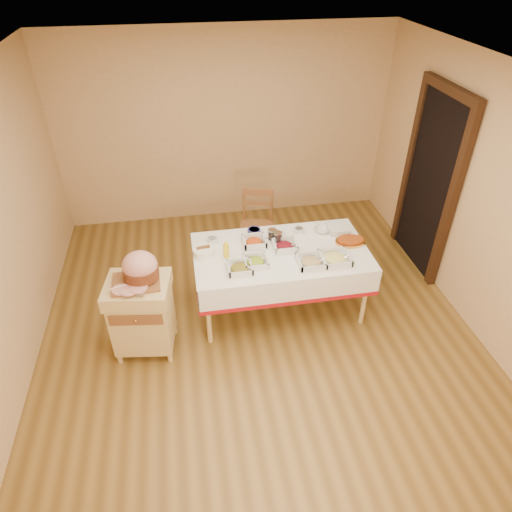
{
  "coord_description": "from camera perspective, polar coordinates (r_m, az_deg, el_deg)",
  "views": [
    {
      "loc": [
        -0.63,
        -3.5,
        3.48
      ],
      "look_at": [
        0.02,
        0.2,
        0.8
      ],
      "focal_mm": 32.0,
      "sensor_mm": 36.0,
      "label": 1
    }
  ],
  "objects": [
    {
      "name": "small_bowl_right",
      "position": [
        5.06,
        5.38,
        3.24
      ],
      "size": [
        0.11,
        0.11,
        0.05
      ],
      "color": "silver",
      "rests_on": "dining_table"
    },
    {
      "name": "small_bowl_left",
      "position": [
        4.89,
        -5.47,
        2.02
      ],
      "size": [
        0.12,
        0.12,
        0.05
      ],
      "color": "silver",
      "rests_on": "dining_table"
    },
    {
      "name": "serving_dish_f",
      "position": [
        4.78,
        3.61,
        1.28
      ],
      "size": [
        0.25,
        0.24,
        0.12
      ],
      "color": "silver",
      "rests_on": "dining_table"
    },
    {
      "name": "plate_stack",
      "position": [
        5.14,
        10.2,
        3.39
      ],
      "size": [
        0.23,
        0.23,
        0.07
      ],
      "color": "silver",
      "rests_on": "dining_table"
    },
    {
      "name": "doorway",
      "position": [
        5.74,
        20.97,
        8.77
      ],
      "size": [
        0.09,
        1.1,
        2.2
      ],
      "color": "black",
      "rests_on": "ground"
    },
    {
      "name": "bread_basket",
      "position": [
        4.7,
        -6.56,
        0.57
      ],
      "size": [
        0.23,
        0.23,
        0.1
      ],
      "color": "white",
      "rests_on": "dining_table"
    },
    {
      "name": "mustard_bottle",
      "position": [
        4.63,
        -3.75,
        0.79
      ],
      "size": [
        0.06,
        0.06,
        0.19
      ],
      "color": "yellow",
      "rests_on": "dining_table"
    },
    {
      "name": "bowl_white_imported",
      "position": [
        5.0,
        2.78,
        2.79
      ],
      "size": [
        0.17,
        0.17,
        0.04
      ],
      "primitive_type": "imported",
      "rotation": [
        0.0,
        0.0,
        -0.02
      ],
      "color": "silver",
      "rests_on": "dining_table"
    },
    {
      "name": "preserve_jar_left",
      "position": [
        4.91,
        2.05,
        2.66
      ],
      "size": [
        0.1,
        0.1,
        0.12
      ],
      "color": "silver",
      "rests_on": "dining_table"
    },
    {
      "name": "serving_dish_a",
      "position": [
        4.46,
        -2.03,
        -1.52
      ],
      "size": [
        0.25,
        0.24,
        0.11
      ],
      "color": "silver",
      "rests_on": "dining_table"
    },
    {
      "name": "butcher_cart",
      "position": [
        4.57,
        -14.06,
        -6.86
      ],
      "size": [
        0.65,
        0.57,
        0.84
      ],
      "color": "#DFC17B",
      "rests_on": "ground"
    },
    {
      "name": "room_shell",
      "position": [
        4.17,
        0.23,
        4.0
      ],
      "size": [
        5.0,
        5.0,
        5.0
      ],
      "color": "brown",
      "rests_on": "ground"
    },
    {
      "name": "serving_dish_d",
      "position": [
        4.65,
        9.82,
        -0.29
      ],
      "size": [
        0.29,
        0.29,
        0.11
      ],
      "color": "silver",
      "rests_on": "dining_table"
    },
    {
      "name": "small_bowl_mid",
      "position": [
        5.01,
        -0.24,
        3.11
      ],
      "size": [
        0.14,
        0.14,
        0.06
      ],
      "color": "navy",
      "rests_on": "dining_table"
    },
    {
      "name": "brass_platter",
      "position": [
        4.98,
        11.71,
        1.85
      ],
      "size": [
        0.33,
        0.24,
        0.04
      ],
      "color": "gold",
      "rests_on": "dining_table"
    },
    {
      "name": "preserve_jar_right",
      "position": [
        4.86,
        2.74,
        2.28
      ],
      "size": [
        0.1,
        0.1,
        0.12
      ],
      "color": "silver",
      "rests_on": "dining_table"
    },
    {
      "name": "dining_chair",
      "position": [
        5.74,
        0.09,
        3.85
      ],
      "size": [
        0.5,
        0.49,
        0.91
      ],
      "color": "brown",
      "rests_on": "ground"
    },
    {
      "name": "serving_dish_c",
      "position": [
        4.57,
        6.91,
        -0.72
      ],
      "size": [
        0.27,
        0.27,
        0.11
      ],
      "color": "silver",
      "rests_on": "dining_table"
    },
    {
      "name": "serving_dish_b",
      "position": [
        4.55,
        -0.04,
        -0.7
      ],
      "size": [
        0.23,
        0.23,
        0.09
      ],
      "color": "silver",
      "rests_on": "dining_table"
    },
    {
      "name": "serving_dish_e",
      "position": [
        4.83,
        -0.21,
        1.77
      ],
      "size": [
        0.25,
        0.24,
        0.11
      ],
      "color": "silver",
      "rests_on": "dining_table"
    },
    {
      "name": "dining_table",
      "position": [
        4.86,
        3.07,
        -0.92
      ],
      "size": [
        1.82,
        1.02,
        0.76
      ],
      "color": "#DFC17B",
      "rests_on": "ground"
    },
    {
      "name": "bowl_small_imported",
      "position": [
        5.11,
        8.31,
        3.29
      ],
      "size": [
        0.22,
        0.22,
        0.05
      ],
      "primitive_type": "imported",
      "rotation": [
        0.0,
        0.0,
        -0.29
      ],
      "color": "silver",
      "rests_on": "dining_table"
    },
    {
      "name": "ham_on_board",
      "position": [
        4.29,
        -14.36,
        -1.62
      ],
      "size": [
        0.46,
        0.44,
        0.3
      ],
      "color": "brown",
      "rests_on": "butcher_cart"
    }
  ]
}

